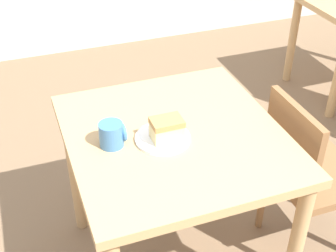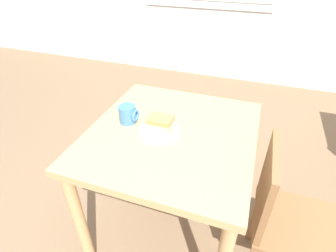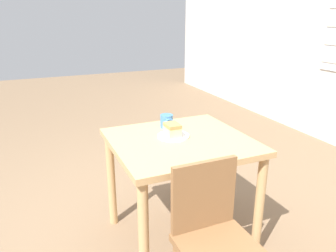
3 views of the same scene
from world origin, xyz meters
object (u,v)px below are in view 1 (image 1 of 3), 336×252
Objects in this scene: chair_near_window at (308,173)px; plate at (163,138)px; cake_slice at (167,129)px; dining_table_near at (174,157)px; coffee_mug at (112,134)px.

chair_near_window reaches higher than plate.
chair_near_window is 0.75m from cake_slice.
cake_slice is (-0.05, -0.04, 0.18)m from dining_table_near.
coffee_mug reaches higher than plate.
coffee_mug is at bearing 83.20° from chair_near_window.
coffee_mug is at bearing 178.15° from dining_table_near.
plate is (-0.67, 0.07, 0.31)m from chair_near_window.
cake_slice is at bearing -49.12° from plate.
dining_table_near is at bearing 39.52° from cake_slice.
cake_slice is at bearing -140.48° from dining_table_near.
chair_near_window reaches higher than dining_table_near.
plate reaches higher than dining_table_near.
chair_near_window is at bearing -6.80° from coffee_mug.
chair_near_window is at bearing -4.87° from cake_slice.
dining_table_near is at bearing 81.23° from chair_near_window.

